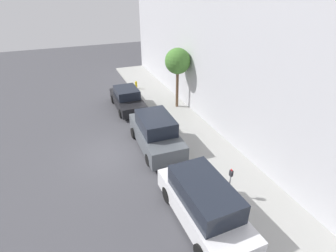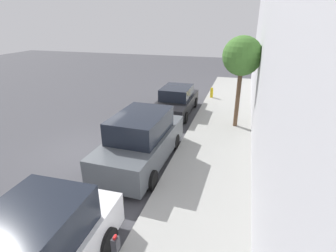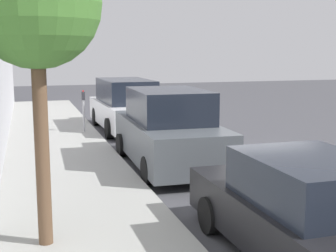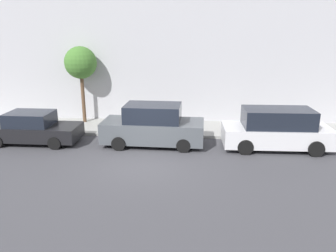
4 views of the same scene
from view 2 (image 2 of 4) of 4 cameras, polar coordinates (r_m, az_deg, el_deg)
name	(u,v)px [view 2 (image 2 of 4)]	position (r m, az deg, el deg)	size (l,w,h in m)	color
ground_plane	(90,152)	(11.48, -16.64, -5.44)	(60.00, 60.00, 0.00)	#424247
sidewalk	(209,168)	(9.87, 8.91, -9.07)	(2.97, 32.00, 0.15)	#9E9E99
parked_suv_second	(141,140)	(9.90, -5.82, -3.12)	(2.09, 4.85, 1.98)	#4C5156
parked_sedan_third	(176,101)	(15.27, 1.82, 5.47)	(1.92, 4.51, 1.54)	black
street_tree	(242,57)	(12.82, 15.83, 14.30)	(1.80, 1.80, 4.34)	brown
fire_hydrant	(212,92)	(18.21, 9.48, 7.23)	(0.20, 0.20, 0.69)	gold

